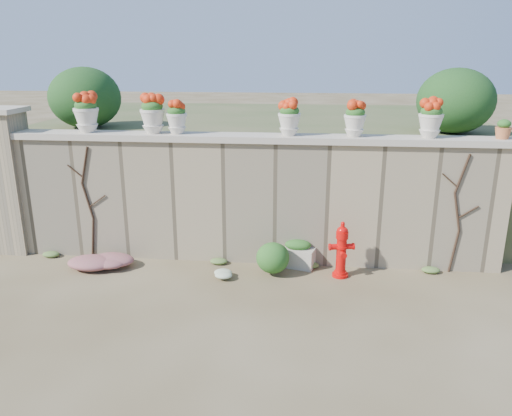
# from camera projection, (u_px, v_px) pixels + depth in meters

# --- Properties ---
(ground) EXTENTS (80.00, 80.00, 0.00)m
(ground) POSITION_uv_depth(u_px,v_px,m) (236.00, 310.00, 6.75)
(ground) COLOR brown
(ground) RESTS_ON ground
(stone_wall) EXTENTS (8.00, 0.40, 2.00)m
(stone_wall) POSITION_uv_depth(u_px,v_px,m) (251.00, 202.00, 8.17)
(stone_wall) COLOR gray
(stone_wall) RESTS_ON ground
(wall_cap) EXTENTS (8.10, 0.52, 0.10)m
(wall_cap) POSITION_uv_depth(u_px,v_px,m) (250.00, 138.00, 7.86)
(wall_cap) COLOR #B9AF9D
(wall_cap) RESTS_ON stone_wall
(gate_pillar) EXTENTS (0.72, 0.72, 2.48)m
(gate_pillar) POSITION_uv_depth(u_px,v_px,m) (9.00, 180.00, 8.50)
(gate_pillar) COLOR gray
(gate_pillar) RESTS_ON ground
(raised_fill) EXTENTS (9.00, 6.00, 2.00)m
(raised_fill) POSITION_uv_depth(u_px,v_px,m) (267.00, 162.00, 11.21)
(raised_fill) COLOR #384C23
(raised_fill) RESTS_ON ground
(back_shrub_left) EXTENTS (1.30, 1.30, 1.10)m
(back_shrub_left) POSITION_uv_depth(u_px,v_px,m) (85.00, 98.00, 9.17)
(back_shrub_left) COLOR #143814
(back_shrub_left) RESTS_ON raised_fill
(back_shrub_right) EXTENTS (1.30, 1.30, 1.10)m
(back_shrub_right) POSITION_uv_depth(u_px,v_px,m) (456.00, 101.00, 8.52)
(back_shrub_right) COLOR #143814
(back_shrub_right) RESTS_ON raised_fill
(vine_left) EXTENTS (0.60, 0.04, 1.91)m
(vine_left) POSITION_uv_depth(u_px,v_px,m) (88.00, 201.00, 8.23)
(vine_left) COLOR black
(vine_left) RESTS_ON ground
(vine_right) EXTENTS (0.60, 0.04, 1.91)m
(vine_right) POSITION_uv_depth(u_px,v_px,m) (458.00, 212.00, 7.65)
(vine_right) COLOR black
(vine_right) RESTS_ON ground
(fire_hydrant) EXTENTS (0.39, 0.27, 0.89)m
(fire_hydrant) POSITION_uv_depth(u_px,v_px,m) (341.00, 249.00, 7.65)
(fire_hydrant) COLOR red
(fire_hydrant) RESTS_ON ground
(planter_box) EXTENTS (0.61, 0.45, 0.45)m
(planter_box) POSITION_uv_depth(u_px,v_px,m) (298.00, 254.00, 8.09)
(planter_box) COLOR #B9AF9D
(planter_box) RESTS_ON ground
(green_shrub) EXTENTS (0.68, 0.62, 0.65)m
(green_shrub) POSITION_uv_depth(u_px,v_px,m) (275.00, 254.00, 7.79)
(green_shrub) COLOR #1E5119
(green_shrub) RESTS_ON ground
(magenta_clump) EXTENTS (0.98, 0.65, 0.26)m
(magenta_clump) POSITION_uv_depth(u_px,v_px,m) (103.00, 260.00, 8.05)
(magenta_clump) COLOR #BD2568
(magenta_clump) RESTS_ON ground
(white_flowers) EXTENTS (0.48, 0.38, 0.17)m
(white_flowers) POSITION_uv_depth(u_px,v_px,m) (228.00, 274.00, 7.66)
(white_flowers) COLOR white
(white_flowers) RESTS_ON ground
(urn_pot_0) EXTENTS (0.40, 0.40, 0.63)m
(urn_pot_0) POSITION_uv_depth(u_px,v_px,m) (86.00, 113.00, 8.01)
(urn_pot_0) COLOR beige
(urn_pot_0) RESTS_ON wall_cap
(urn_pot_1) EXTENTS (0.39, 0.39, 0.61)m
(urn_pot_1) POSITION_uv_depth(u_px,v_px,m) (153.00, 114.00, 7.91)
(urn_pot_1) COLOR beige
(urn_pot_1) RESTS_ON wall_cap
(urn_pot_2) EXTENTS (0.33, 0.33, 0.52)m
(urn_pot_2) POSITION_uv_depth(u_px,v_px,m) (177.00, 117.00, 7.89)
(urn_pot_2) COLOR beige
(urn_pot_2) RESTS_ON wall_cap
(urn_pot_3) EXTENTS (0.35, 0.35, 0.55)m
(urn_pot_3) POSITION_uv_depth(u_px,v_px,m) (289.00, 118.00, 7.71)
(urn_pot_3) COLOR beige
(urn_pot_3) RESTS_ON wall_cap
(urn_pot_4) EXTENTS (0.34, 0.34, 0.53)m
(urn_pot_4) POSITION_uv_depth(u_px,v_px,m) (355.00, 119.00, 7.61)
(urn_pot_4) COLOR beige
(urn_pot_4) RESTS_ON wall_cap
(urn_pot_5) EXTENTS (0.37, 0.37, 0.57)m
(urn_pot_5) POSITION_uv_depth(u_px,v_px,m) (431.00, 119.00, 7.49)
(urn_pot_5) COLOR beige
(urn_pot_5) RESTS_ON wall_cap
(terracotta_pot) EXTENTS (0.24, 0.24, 0.28)m
(terracotta_pot) POSITION_uv_depth(u_px,v_px,m) (503.00, 130.00, 7.43)
(terracotta_pot) COLOR #BD673A
(terracotta_pot) RESTS_ON wall_cap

